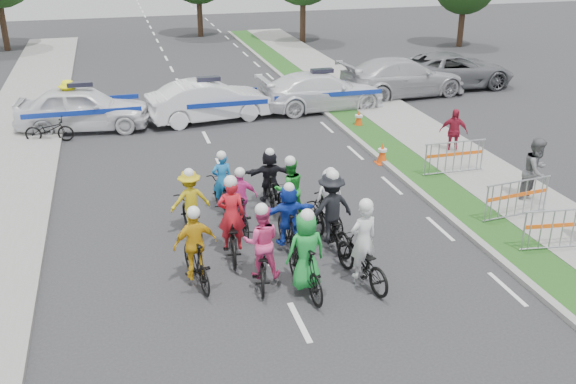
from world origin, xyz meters
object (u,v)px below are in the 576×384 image
object	(u,v)px
police_car_0	(83,108)
spectator_2	(453,132)
rider_7	(329,206)
rider_9	(240,206)
rider_5	(288,221)
rider_4	(330,218)
rider_0	(362,255)
barrier_0	(562,231)
police_car_2	(322,91)
civilian_suv	(452,70)
rider_1	(306,261)
rider_3	(196,254)
rider_12	(222,191)
cone_1	(359,119)
spectator_1	(536,171)
barrier_1	(516,201)
rider_6	(232,229)
civilian_sedan	(403,77)
marshal_hiviz	(70,105)
cone_0	(382,153)
rider_11	(269,181)
police_car_1	(209,101)
barrier_2	(454,159)
rider_2	(261,253)
rider_10	(191,208)
rider_8	(289,199)
parked_bike	(49,130)

from	to	relation	value
police_car_0	spectator_2	size ratio (longest dim) A/B	3.08
rider_7	rider_9	world-z (taller)	rider_9
rider_5	rider_7	world-z (taller)	same
rider_4	police_car_0	size ratio (longest dim) A/B	0.43
rider_0	barrier_0	xyz separation A→B (m)	(5.00, 0.03, -0.10)
police_car_2	civilian_suv	distance (m)	7.30
civilian_suv	rider_1	bearing A→B (deg)	142.24
rider_3	rider_12	bearing A→B (deg)	-118.05
spectator_2	cone_1	xyz separation A→B (m)	(-1.91, 3.65, -0.44)
rider_1	spectator_1	world-z (taller)	rider_1
rider_1	spectator_2	xyz separation A→B (m)	(7.23, 7.00, 0.02)
rider_5	barrier_1	xyz separation A→B (m)	(6.10, -0.04, -0.18)
rider_6	rider_7	world-z (taller)	rider_6
civilian_sedan	barrier_1	distance (m)	12.97
marshal_hiviz	cone_1	bearing A→B (deg)	164.96
spectator_1	barrier_0	size ratio (longest dim) A/B	0.93
rider_6	spectator_2	xyz separation A→B (m)	(8.39, 4.95, 0.12)
rider_4	barrier_0	bearing A→B (deg)	152.03
rider_12	marshal_hiviz	size ratio (longest dim) A/B	0.94
civilian_sedan	civilian_suv	bearing A→B (deg)	-79.37
cone_0	rider_4	bearing A→B (deg)	-124.81
civilian_suv	rider_11	bearing A→B (deg)	133.27
rider_7	civilian_suv	bearing A→B (deg)	-136.74
civilian_suv	spectator_2	world-z (taller)	civilian_suv
rider_0	rider_12	bearing A→B (deg)	-74.76
rider_3	police_car_1	size ratio (longest dim) A/B	0.39
police_car_1	barrier_2	world-z (taller)	police_car_1
rider_7	police_car_0	world-z (taller)	rider_7
cone_1	barrier_2	bearing A→B (deg)	-80.08
rider_2	rider_4	world-z (taller)	rider_4
police_car_0	civilian_suv	world-z (taller)	police_car_0
rider_11	police_car_0	xyz separation A→B (m)	(-4.99, 8.60, 0.10)
spectator_1	marshal_hiviz	world-z (taller)	marshal_hiviz
rider_9	barrier_2	bearing A→B (deg)	-166.95
rider_2	rider_10	xyz separation A→B (m)	(-1.15, 2.71, -0.01)
spectator_1	cone_1	xyz separation A→B (m)	(-2.08, 7.84, -0.59)
civilian_sedan	spectator_2	size ratio (longest dim) A/B	3.68
rider_6	rider_10	world-z (taller)	rider_6
marshal_hiviz	cone_1	xyz separation A→B (m)	(10.40, -2.65, -0.60)
barrier_1	cone_1	bearing A→B (deg)	96.26
rider_3	rider_9	size ratio (longest dim) A/B	1.07
rider_3	rider_8	size ratio (longest dim) A/B	0.99
barrier_0	rider_9	bearing A→B (deg)	155.97
rider_3	parked_bike	xyz separation A→B (m)	(-3.67, 11.03, -0.28)
police_car_1	barrier_0	size ratio (longest dim) A/B	2.38
rider_7	cone_1	xyz separation A→B (m)	(3.91, 7.99, -0.34)
spectator_2	rider_9	bearing A→B (deg)	-129.77
rider_4	cone_0	bearing A→B (deg)	-134.52
spectator_2	rider_2	bearing A→B (deg)	-116.81
rider_1	marshal_hiviz	xyz separation A→B (m)	(-5.08, 13.30, 0.18)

